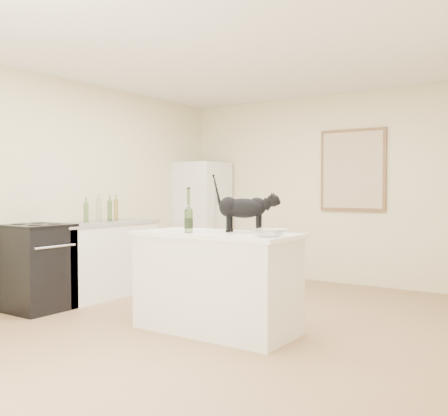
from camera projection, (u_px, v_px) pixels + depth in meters
floor at (220, 325)px, 4.94m from camera, size 5.50×5.50×0.00m
ceiling at (220, 49)px, 4.85m from camera, size 5.50×5.50×0.00m
wall_back at (332, 189)px, 7.17m from camera, size 4.50×0.00×4.50m
wall_left at (64, 189)px, 6.15m from camera, size 0.00×5.50×5.50m
island_base at (216, 284)px, 4.70m from camera, size 1.44×0.67×0.86m
island_top at (216, 235)px, 4.69m from camera, size 1.50×0.70×0.04m
left_cabinets at (101, 261)px, 6.26m from camera, size 0.60×1.40×0.86m
left_countertop at (101, 223)px, 6.25m from camera, size 0.62×1.44×0.04m
stove at (37, 268)px, 5.52m from camera, size 0.60×0.60×0.90m
fridge at (202, 218)px, 7.95m from camera, size 0.68×0.68×1.70m
artwork_frame at (353, 170)px, 6.97m from camera, size 0.90×0.03×1.10m
artwork_canvas at (352, 170)px, 6.96m from camera, size 0.82×0.00×1.02m
black_cat at (243, 211)px, 4.67m from camera, size 0.58×0.29×0.39m
wine_bottle at (189, 213)px, 4.64m from camera, size 0.08×0.08×0.36m
glass_bowl at (270, 233)px, 4.22m from camera, size 0.28×0.28×0.07m
fridge_paper at (219, 199)px, 7.72m from camera, size 0.05×0.12×0.16m
counter_bottle_cluster at (103, 211)px, 6.30m from camera, size 0.12×0.52×0.28m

